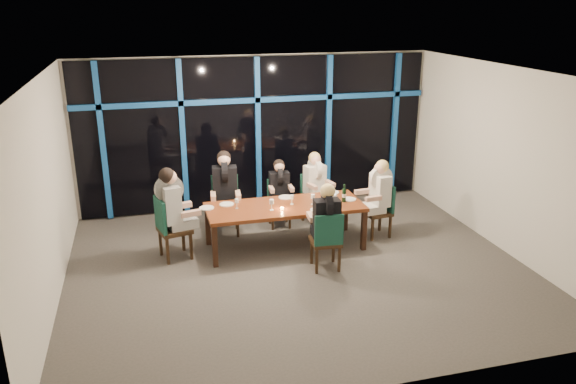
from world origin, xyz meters
name	(u,v)px	position (x,y,z in m)	size (l,w,h in m)	color
room	(299,141)	(0.00, 0.00, 2.02)	(7.04, 7.00, 3.02)	#514C47
window_wall	(258,130)	(0.01, 2.93, 1.55)	(6.86, 0.43, 2.94)	black
dining_table	(285,209)	(0.00, 0.80, 0.68)	(2.60, 1.00, 0.75)	brown
chair_far_left	(225,201)	(-0.85, 1.73, 0.58)	(0.53, 0.53, 1.03)	#311E10
chair_far_mid	(279,200)	(0.15, 1.81, 0.48)	(0.42, 0.42, 0.86)	#311E10
chair_far_right	(313,195)	(0.82, 1.83, 0.51)	(0.51, 0.51, 0.92)	#311E10
chair_end_left	(169,225)	(-1.90, 0.84, 0.58)	(0.58, 0.58, 1.04)	#311E10
chair_end_right	(381,207)	(1.77, 0.86, 0.53)	(0.48, 0.48, 0.95)	#311E10
chair_near_mid	(327,238)	(0.40, -0.20, 0.53)	(0.48, 0.48, 0.95)	#311E10
diner_far_left	(225,181)	(-0.86, 1.64, 0.98)	(0.54, 0.67, 1.00)	black
diner_far_mid	(279,183)	(0.14, 1.73, 0.83)	(0.44, 0.55, 0.84)	black
diner_far_right	(316,177)	(0.84, 1.75, 0.88)	(0.52, 0.62, 0.89)	silver
diner_end_left	(172,200)	(-1.82, 0.86, 0.99)	(0.70, 0.59, 1.01)	black
diner_end_right	(378,187)	(1.69, 0.85, 0.90)	(0.61, 0.50, 0.92)	silver
diner_near_mid	(326,213)	(0.41, -0.12, 0.91)	(0.49, 0.61, 0.93)	black
plate_far_left	(227,204)	(-0.93, 1.08, 0.76)	(0.24, 0.24, 0.01)	white
plate_far_mid	(285,197)	(0.10, 1.17, 0.76)	(0.24, 0.24, 0.01)	white
plate_far_right	(332,192)	(0.97, 1.21, 0.76)	(0.24, 0.24, 0.01)	white
plate_end_left	(207,208)	(-1.27, 1.00, 0.76)	(0.24, 0.24, 0.01)	white
plate_end_right	(349,199)	(1.12, 0.79, 0.76)	(0.24, 0.24, 0.01)	white
plate_near_mid	(318,210)	(0.45, 0.44, 0.76)	(0.24, 0.24, 0.01)	white
wine_bottle	(344,195)	(1.01, 0.72, 0.87)	(0.07, 0.07, 0.31)	black
water_pitcher	(333,200)	(0.75, 0.56, 0.85)	(0.13, 0.11, 0.20)	silver
tea_light	(282,208)	(-0.09, 0.63, 0.77)	(0.06, 0.06, 0.03)	#FDAB4C
wine_glass_a	(272,202)	(-0.26, 0.63, 0.88)	(0.07, 0.07, 0.19)	silver
wine_glass_b	(292,198)	(0.13, 0.82, 0.87)	(0.06, 0.06, 0.16)	white
wine_glass_c	(313,197)	(0.46, 0.73, 0.88)	(0.07, 0.07, 0.17)	white
wine_glass_d	(237,202)	(-0.79, 0.86, 0.87)	(0.06, 0.06, 0.16)	white
wine_glass_e	(330,192)	(0.84, 0.94, 0.87)	(0.06, 0.06, 0.16)	silver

